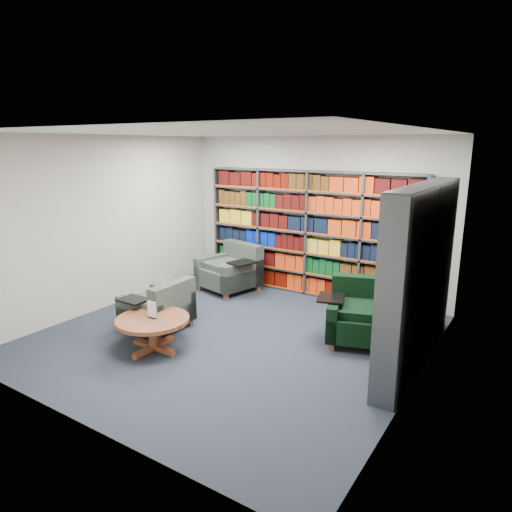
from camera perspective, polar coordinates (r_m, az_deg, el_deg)
The scene contains 7 objects.
room_shell at distance 6.16m, azimuth -3.03°, elevation 2.04°, with size 5.02×5.02×2.82m.
bookshelf_back at distance 8.19m, azimuth 6.62°, elevation 2.78°, with size 4.00×0.28×2.20m.
bookshelf_right at distance 5.82m, azimuth 19.78°, elevation -2.52°, with size 0.28×2.50×2.20m.
chair_teal_left at distance 8.54m, azimuth -2.96°, elevation -1.91°, with size 1.21×1.13×0.85m.
chair_green_right at distance 6.54m, azimuth 13.21°, elevation -7.31°, with size 1.22×1.16×0.84m.
chair_teal_front at distance 6.85m, azimuth -11.82°, elevation -6.57°, with size 0.84×0.97×0.75m.
coffee_table at distance 6.18m, azimuth -12.78°, elevation -8.35°, with size 0.96×0.96×0.67m.
Camera 1 is at (3.53, -4.88, 2.65)m, focal length 32.00 mm.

